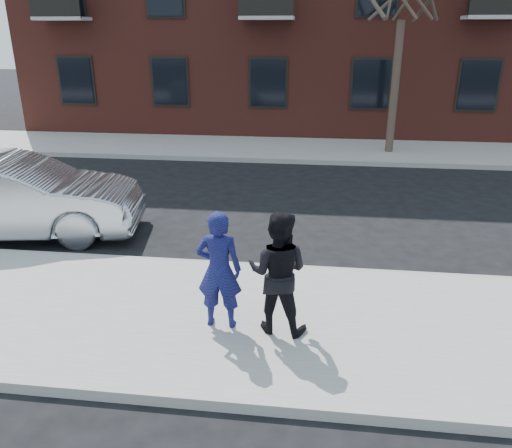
# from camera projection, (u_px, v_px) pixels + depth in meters

# --- Properties ---
(ground) EXTENTS (100.00, 100.00, 0.00)m
(ground) POSITION_uv_depth(u_px,v_px,m) (174.00, 313.00, 7.57)
(ground) COLOR black
(ground) RESTS_ON ground
(near_sidewalk) EXTENTS (50.00, 3.50, 0.15)m
(near_sidewalk) POSITION_uv_depth(u_px,v_px,m) (169.00, 318.00, 7.31)
(near_sidewalk) COLOR gray
(near_sidewalk) RESTS_ON ground
(near_curb) EXTENTS (50.00, 0.10, 0.15)m
(near_curb) POSITION_uv_depth(u_px,v_px,m) (198.00, 265.00, 8.98)
(near_curb) COLOR #999691
(near_curb) RESTS_ON ground
(far_sidewalk) EXTENTS (50.00, 3.50, 0.15)m
(far_sidewalk) POSITION_uv_depth(u_px,v_px,m) (260.00, 148.00, 17.96)
(far_sidewalk) COLOR gray
(far_sidewalk) RESTS_ON ground
(far_curb) EXTENTS (50.00, 0.10, 0.15)m
(far_curb) POSITION_uv_depth(u_px,v_px,m) (254.00, 160.00, 16.29)
(far_curb) COLOR #999691
(far_curb) RESTS_ON ground
(silver_sedan) EXTENTS (5.32, 2.63, 1.68)m
(silver_sedan) POSITION_uv_depth(u_px,v_px,m) (12.00, 197.00, 10.16)
(silver_sedan) COLOR #B7BABF
(silver_sedan) RESTS_ON ground
(man_hoodie) EXTENTS (0.62, 0.49, 1.69)m
(man_hoodie) POSITION_uv_depth(u_px,v_px,m) (219.00, 270.00, 6.71)
(man_hoodie) COLOR navy
(man_hoodie) RESTS_ON near_sidewalk
(man_peacoat) EXTENTS (0.92, 0.77, 1.72)m
(man_peacoat) POSITION_uv_depth(u_px,v_px,m) (278.00, 272.00, 6.61)
(man_peacoat) COLOR black
(man_peacoat) RESTS_ON near_sidewalk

